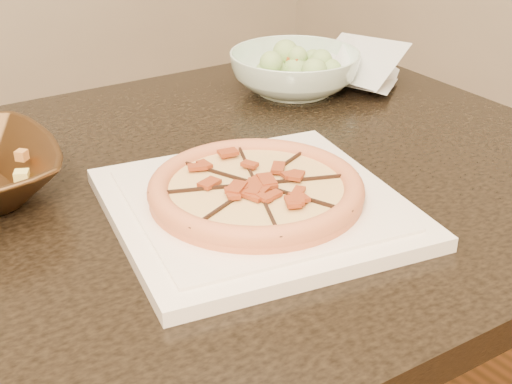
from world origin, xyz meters
TOP-DOWN VIEW (x-y plane):
  - dining_table at (0.13, 0.06)m, footprint 1.38×0.94m
  - plate at (0.23, -0.07)m, footprint 0.40×0.40m
  - pizza at (0.23, -0.07)m, footprint 0.26×0.26m
  - salad_bowl at (0.55, 0.25)m, footprint 0.26×0.26m
  - salad at (0.55, 0.25)m, footprint 0.12×0.11m
  - cling_film at (0.67, 0.20)m, footprint 0.19×0.16m

SIDE VIEW (x-z plane):
  - dining_table at x=0.13m, z-range 0.27..1.02m
  - plate at x=0.23m, z-range 0.75..0.77m
  - cling_film at x=0.67m, z-range 0.75..0.80m
  - pizza at x=0.23m, z-range 0.77..0.80m
  - salad_bowl at x=0.55m, z-range 0.75..0.82m
  - salad at x=0.55m, z-range 0.82..0.86m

